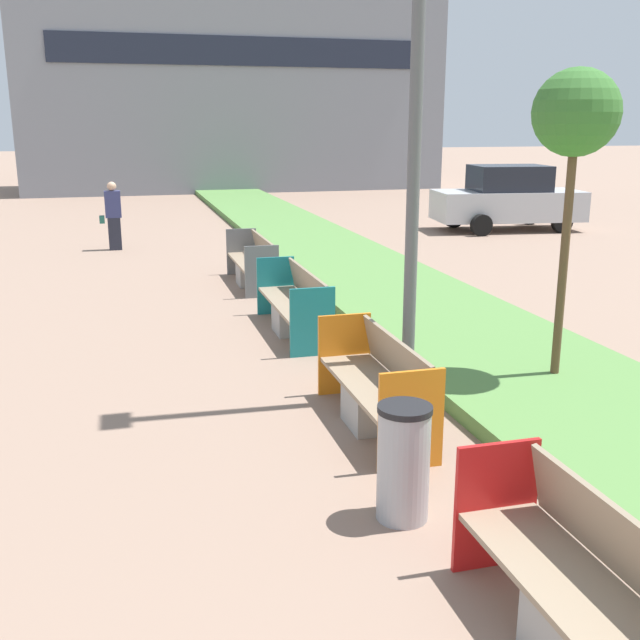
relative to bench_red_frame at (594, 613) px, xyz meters
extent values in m
cube|color=#568442|center=(2.26, 8.01, -0.28)|extent=(2.80, 120.00, 0.18)
cube|color=gray|center=(3.06, 33.44, 5.06)|extent=(18.81, 6.58, 10.86)
cube|color=#1E2333|center=(3.06, 30.10, 5.60)|extent=(15.80, 0.08, 1.20)
cube|color=#9E9B96|center=(-0.04, 0.00, -0.16)|extent=(0.52, 0.60, 0.42)
cube|color=gray|center=(-0.04, 0.00, 0.07)|extent=(0.58, 2.16, 0.05)
cube|color=gray|center=(0.23, 0.00, 0.33)|extent=(0.14, 2.07, 0.48)
cube|color=red|center=(-0.04, 1.10, 0.10)|extent=(0.62, 0.04, 0.94)
cube|color=#9E9B96|center=(-0.04, 3.71, -0.16)|extent=(0.52, 0.60, 0.42)
cube|color=gray|center=(-0.04, 3.71, 0.07)|extent=(0.58, 2.02, 0.05)
cube|color=gray|center=(0.23, 3.71, 0.33)|extent=(0.14, 1.94, 0.48)
cube|color=orange|center=(-0.04, 2.68, 0.10)|extent=(0.62, 0.04, 0.94)
cube|color=orange|center=(-0.04, 4.74, 0.10)|extent=(0.62, 0.04, 0.94)
cube|color=#9E9B96|center=(-0.04, 7.41, -0.16)|extent=(0.52, 0.60, 0.42)
cube|color=gray|center=(-0.04, 7.41, 0.07)|extent=(0.58, 2.37, 0.05)
cube|color=gray|center=(0.23, 7.41, 0.33)|extent=(0.14, 2.27, 0.48)
cube|color=#197A7F|center=(-0.04, 6.20, 0.10)|extent=(0.62, 0.04, 0.94)
cube|color=#197A7F|center=(-0.04, 8.61, 0.10)|extent=(0.62, 0.04, 0.94)
cube|color=#9E9B96|center=(-0.04, 10.94, -0.16)|extent=(0.52, 0.60, 0.42)
cube|color=gray|center=(-0.04, 10.94, 0.07)|extent=(0.58, 2.22, 0.05)
cube|color=gray|center=(0.23, 10.94, 0.33)|extent=(0.14, 2.13, 0.48)
cube|color=slate|center=(-0.04, 9.81, 0.10)|extent=(0.62, 0.04, 0.94)
cube|color=slate|center=(-0.04, 12.06, 0.10)|extent=(0.62, 0.04, 0.94)
cylinder|color=#9EA0A5|center=(-0.42, 1.89, 0.08)|extent=(0.41, 0.41, 0.90)
cylinder|color=black|center=(-0.42, 1.89, 0.55)|extent=(0.43, 0.43, 0.05)
cylinder|color=#56595B|center=(0.61, 4.40, 3.39)|extent=(0.14, 0.14, 7.53)
cylinder|color=brown|center=(2.43, 4.27, 1.07)|extent=(0.10, 0.10, 2.89)
sphere|color=#38702D|center=(2.43, 4.27, 2.78)|extent=(0.95, 0.95, 0.95)
cube|color=#232633|center=(-2.56, 15.89, 0.03)|extent=(0.30, 0.22, 0.80)
cube|color=navy|center=(-2.56, 15.89, 0.75)|extent=(0.38, 0.24, 0.64)
sphere|color=tan|center=(-2.56, 15.89, 1.18)|extent=(0.22, 0.22, 0.22)
cube|color=#236051|center=(-2.84, 15.89, 0.39)|extent=(0.12, 0.20, 0.18)
cube|color=#B7BABF|center=(8.48, 16.53, 0.35)|extent=(4.39, 2.29, 0.84)
cube|color=black|center=(8.48, 16.53, 1.13)|extent=(2.28, 1.81, 0.72)
cylinder|color=black|center=(9.74, 15.63, -0.07)|extent=(0.60, 0.20, 0.60)
cylinder|color=black|center=(9.74, 17.43, -0.07)|extent=(0.60, 0.20, 0.60)
cylinder|color=black|center=(7.22, 15.63, -0.07)|extent=(0.60, 0.20, 0.60)
cylinder|color=black|center=(7.22, 17.43, -0.07)|extent=(0.60, 0.20, 0.60)
camera|label=1|loc=(-2.45, -3.12, 2.68)|focal=42.00mm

